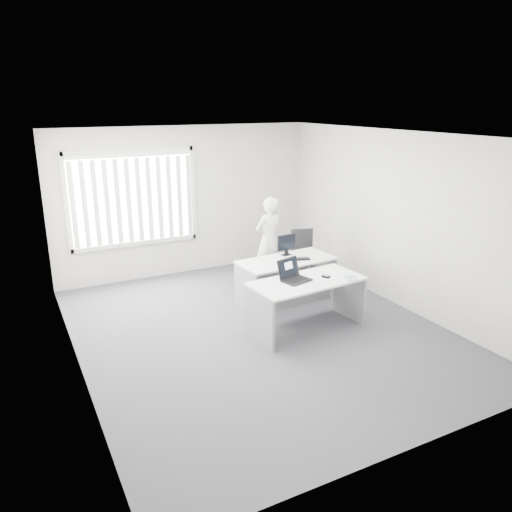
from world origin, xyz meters
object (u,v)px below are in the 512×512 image
person (269,240)px  monitor (286,245)px  desk_near (307,294)px  desk_far (286,271)px  laptop (297,271)px  office_chair (304,267)px

person → monitor: bearing=74.1°
desk_near → desk_far: 1.11m
desk_near → desk_far: bearing=70.2°
desk_near → laptop: (-0.16, 0.04, 0.37)m
desk_near → person: person is taller
laptop → monitor: (0.57, 1.25, -0.01)m
desk_near → person: 2.13m
office_chair → person: (-0.53, 0.38, 0.49)m
desk_near → monitor: bearing=67.6°
desk_far → monitor: (0.12, 0.21, 0.38)m
desk_far → monitor: bearing=56.7°
monitor → person: bearing=78.1°
laptop → monitor: bearing=51.0°
person → monitor: size_ratio=4.40×
laptop → office_chair: bearing=39.5°
desk_far → person: bearing=74.1°
desk_near → monitor: size_ratio=4.79×
person → monitor: 0.79m
monitor → office_chair: bearing=26.9°
desk_near → person: (0.50, 2.06, 0.24)m
office_chair → person: person is taller
office_chair → monitor: bearing=-136.1°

